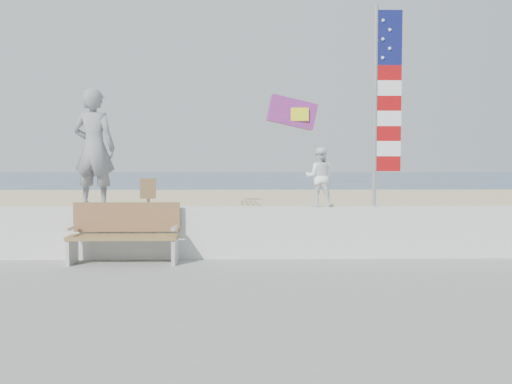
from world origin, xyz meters
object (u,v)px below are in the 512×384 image
(bench, at_px, (125,232))
(adult, at_px, (94,148))
(flag, at_px, (382,98))
(child, at_px, (320,177))

(bench, bearing_deg, adult, 143.45)
(adult, bearing_deg, bench, 154.39)
(adult, height_order, flag, flag)
(adult, relative_size, child, 1.97)
(bench, xyz_separation_m, flag, (4.42, 0.45, 2.30))
(adult, bearing_deg, child, -169.06)
(flag, bearing_deg, child, 179.99)
(child, relative_size, bench, 0.58)
(bench, height_order, flag, flag)
(adult, xyz_separation_m, bench, (0.61, -0.45, -1.42))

